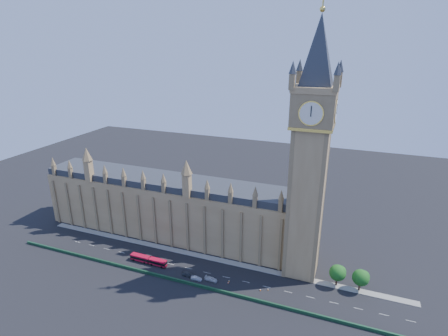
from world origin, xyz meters
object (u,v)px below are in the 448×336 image
(red_bus, at_px, (149,260))
(car_silver, at_px, (196,278))
(car_white, at_px, (211,279))
(car_grey, at_px, (188,274))

(red_bus, height_order, car_silver, red_bus)
(red_bus, xyz_separation_m, car_white, (28.30, -1.43, -0.74))
(red_bus, xyz_separation_m, car_silver, (22.91, -2.96, -0.76))
(car_grey, distance_m, car_white, 9.41)
(car_grey, height_order, car_silver, car_grey)
(car_silver, bearing_deg, car_grey, 72.53)
(red_bus, height_order, car_grey, red_bus)
(car_silver, distance_m, car_white, 5.61)
(car_silver, height_order, car_white, car_white)
(red_bus, xyz_separation_m, car_grey, (18.91, -1.94, -0.65))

